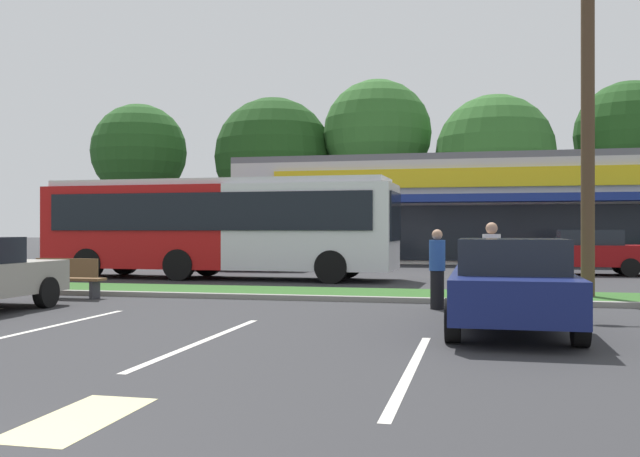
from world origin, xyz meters
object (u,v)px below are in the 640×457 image
object	(u,v)px
pedestrian_near_bench	(437,269)
utility_pole	(581,60)
bus_stop_bench	(70,277)
pedestrian_by_pole	(492,266)
car_4	(511,284)
car_5	(248,250)
city_bus	(219,225)
car_0	(584,252)

from	to	relation	value
pedestrian_near_bench	utility_pole	bearing A→B (deg)	90.68
bus_stop_bench	pedestrian_by_pole	world-z (taller)	pedestrian_by_pole
car_4	bus_stop_bench	bearing A→B (deg)	71.52
pedestrian_by_pole	bus_stop_bench	bearing A→B (deg)	-152.67
utility_pole	car_5	xyz separation A→B (m)	(-11.19, 9.80, -4.67)
utility_pole	city_bus	bearing A→B (deg)	154.25
bus_stop_bench	car_5	world-z (taller)	car_5
bus_stop_bench	car_5	size ratio (longest dim) A/B	0.35
utility_pole	car_5	world-z (taller)	utility_pole
bus_stop_bench	city_bus	bearing A→B (deg)	-98.15
city_bus	bus_stop_bench	xyz separation A→B (m)	(-1.01, -7.08, -1.26)
city_bus	pedestrian_near_bench	xyz separation A→B (m)	(7.56, -7.43, -0.95)
utility_pole	pedestrian_near_bench	world-z (taller)	utility_pole
city_bus	car_0	xyz separation A→B (m)	(12.03, 4.77, -0.95)
city_bus	bus_stop_bench	distance (m)	7.26
car_5	pedestrian_near_bench	xyz separation A→B (m)	(8.11, -12.09, 0.03)
utility_pole	pedestrian_by_pole	xyz separation A→B (m)	(-2.01, -2.38, -4.57)
car_4	car_0	bearing A→B (deg)	-11.63
city_bus	pedestrian_near_bench	world-z (taller)	city_bus
car_0	pedestrian_by_pole	size ratio (longest dim) A/B	2.63
car_4	pedestrian_by_pole	distance (m)	2.90
pedestrian_near_bench	pedestrian_by_pole	distance (m)	1.08
car_0	bus_stop_bench	bearing A→B (deg)	42.26
car_0	car_5	xyz separation A→B (m)	(-12.57, -0.11, -0.02)
pedestrian_near_bench	pedestrian_by_pole	world-z (taller)	pedestrian_by_pole
city_bus	utility_pole	bearing A→B (deg)	-24.69
car_4	car_5	size ratio (longest dim) A/B	0.94
car_0	car_4	bearing A→B (deg)	78.37
car_0	pedestrian_by_pole	xyz separation A→B (m)	(-3.39, -12.28, 0.08)
car_0	car_5	world-z (taller)	car_0
car_0	pedestrian_by_pole	bearing A→B (deg)	74.59
pedestrian_by_pole	utility_pole	bearing A→B (deg)	79.72
city_bus	pedestrian_by_pole	xyz separation A→B (m)	(8.64, -7.52, -0.88)
bus_stop_bench	pedestrian_near_bench	xyz separation A→B (m)	(8.58, -0.35, 0.31)
utility_pole	pedestrian_near_bench	xyz separation A→B (m)	(-3.09, -2.30, -4.64)
car_0	car_4	world-z (taller)	car_0
car_5	bus_stop_bench	bearing A→B (deg)	87.69
car_5	pedestrian_by_pole	distance (m)	15.25
car_0	city_bus	bearing A→B (deg)	21.62
utility_pole	car_4	world-z (taller)	utility_pole
utility_pole	car_5	size ratio (longest dim) A/B	2.21
utility_pole	pedestrian_near_bench	bearing A→B (deg)	-143.36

